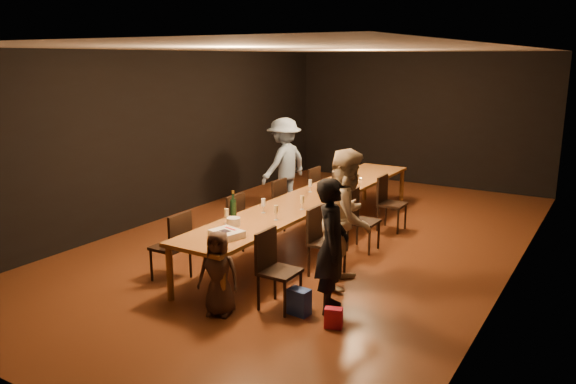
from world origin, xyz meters
The scene contains 30 objects.
ground centered at (0.00, 0.00, 0.00)m, with size 10.00×10.00×0.00m, color #462111.
room_shell centered at (0.00, 0.00, 2.08)m, with size 6.04×10.04×3.02m.
table centered at (0.00, 0.00, 0.70)m, with size 0.90×6.00×0.75m.
chair_right_0 centered at (0.85, -2.40, 0.47)m, with size 0.42×0.42×0.93m, color black, non-canonical shape.
chair_right_1 centered at (0.85, -1.20, 0.47)m, with size 0.42×0.42×0.93m, color black, non-canonical shape.
chair_right_2 centered at (0.85, 0.00, 0.47)m, with size 0.42×0.42×0.93m, color black, non-canonical shape.
chair_right_3 centered at (0.85, 1.20, 0.47)m, with size 0.42×0.42×0.93m, color black, non-canonical shape.
chair_left_0 centered at (-0.85, -2.40, 0.47)m, with size 0.42×0.42×0.93m, color black, non-canonical shape.
chair_left_1 centered at (-0.85, -1.20, 0.47)m, with size 0.42×0.42×0.93m, color black, non-canonical shape.
chair_left_2 centered at (-0.85, 0.00, 0.47)m, with size 0.42×0.42×0.93m, color black, non-canonical shape.
chair_left_3 centered at (-0.85, 1.20, 0.47)m, with size 0.42×0.42×0.93m, color black, non-canonical shape.
woman_birthday centered at (1.38, -2.12, 0.79)m, with size 0.57×0.38×1.57m, color black.
woman_tan centered at (1.20, -1.31, 0.89)m, with size 0.86×0.67×1.78m, color beige.
man_blue centered at (-1.48, 1.49, 0.88)m, with size 1.14×0.65×1.76m, color #7B98BE.
child centered at (0.34, -2.89, 0.50)m, with size 0.48×0.32×0.99m, color #412E24.
gift_bag_red centered at (1.62, -2.52, 0.11)m, with size 0.19×0.11×0.23m, color #CF1F41.
gift_bag_blue centered at (1.13, -2.42, 0.15)m, with size 0.25×0.16×0.31m, color #2A4BB7.
birthday_cake centered at (0.10, -2.40, 0.79)m, with size 0.43×0.38×0.09m.
plate_stack centered at (-0.13, -1.96, 0.80)m, with size 0.18×0.18×0.10m, color white.
champagne_bottle centered at (-0.38, -1.63, 0.93)m, with size 0.09×0.09×0.37m, color black, non-canonical shape.
ice_bucket centered at (0.02, 0.81, 0.87)m, with size 0.22×0.22×0.24m, color #B4B3B8.
wineglass_0 centered at (-0.24, -1.96, 0.85)m, with size 0.06×0.06×0.21m, color beige, non-canonical shape.
wineglass_1 centered at (0.22, -1.48, 0.85)m, with size 0.06×0.06×0.21m, color beige, non-canonical shape.
wineglass_2 centered at (-0.13, -1.26, 0.85)m, with size 0.06×0.06×0.21m, color silver, non-canonical shape.
wineglass_3 centered at (0.25, -0.83, 0.85)m, with size 0.06×0.06×0.21m, color beige, non-canonical shape.
wineglass_4 centered at (-0.18, 0.17, 0.85)m, with size 0.06×0.06×0.21m, color silver, non-canonical shape.
wineglass_5 centered at (0.26, 0.90, 0.85)m, with size 0.06×0.06×0.21m, color silver, non-canonical shape.
tealight_near centered at (0.15, -2.21, 0.77)m, with size 0.05×0.05×0.03m, color #B2B7B2.
tealight_mid centered at (0.15, 0.15, 0.77)m, with size 0.05×0.05×0.03m, color #B2B7B2.
tealight_far centered at (0.15, 1.45, 0.77)m, with size 0.05×0.05×0.03m, color #B2B7B2.
Camera 1 is at (4.11, -7.58, 2.88)m, focal length 35.00 mm.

